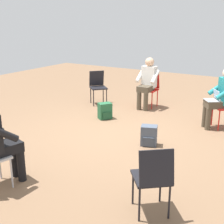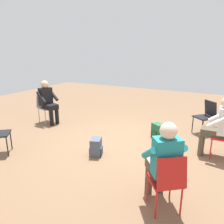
{
  "view_description": "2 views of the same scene",
  "coord_description": "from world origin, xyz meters",
  "px_view_note": "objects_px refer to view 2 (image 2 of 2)",
  "views": [
    {
      "loc": [
        4.88,
        2.87,
        2.18
      ],
      "look_at": [
        0.28,
        0.06,
        0.53
      ],
      "focal_mm": 50.0,
      "sensor_mm": 36.0,
      "label": 1
    },
    {
      "loc": [
        -2.0,
        4.21,
        2.1
      ],
      "look_at": [
        0.07,
        0.23,
        0.8
      ],
      "focal_mm": 35.0,
      "sensor_mm": 36.0,
      "label": 2
    }
  ],
  "objects_px": {
    "person_in_white": "(219,124)",
    "backpack_by_empty_chair": "(96,148)",
    "chair_southwest": "(206,115)",
    "person_with_laptop": "(163,159)",
    "backpack_near_laptop_user": "(158,132)",
    "person_in_black": "(48,100)",
    "chair_northwest": "(167,179)",
    "chair_east": "(45,105)"
  },
  "relations": [
    {
      "from": "chair_east",
      "to": "chair_northwest",
      "type": "bearing_deg",
      "value": 76.31
    },
    {
      "from": "person_with_laptop",
      "to": "person_in_black",
      "type": "distance_m",
      "value": 4.32
    },
    {
      "from": "person_in_white",
      "to": "backpack_near_laptop_user",
      "type": "distance_m",
      "value": 1.46
    },
    {
      "from": "person_with_laptop",
      "to": "person_in_black",
      "type": "height_order",
      "value": "same"
    },
    {
      "from": "person_with_laptop",
      "to": "person_in_white",
      "type": "bearing_deg",
      "value": 35.94
    },
    {
      "from": "chair_northwest",
      "to": "chair_southwest",
      "type": "relative_size",
      "value": 1.0
    },
    {
      "from": "person_with_laptop",
      "to": "backpack_near_laptop_user",
      "type": "xyz_separation_m",
      "value": [
        0.71,
        -2.31,
        -0.53
      ]
    },
    {
      "from": "person_with_laptop",
      "to": "chair_southwest",
      "type": "bearing_deg",
      "value": 48.21
    },
    {
      "from": "chair_east",
      "to": "person_in_white",
      "type": "distance_m",
      "value": 4.62
    },
    {
      "from": "chair_northwest",
      "to": "backpack_near_laptop_user",
      "type": "relative_size",
      "value": 2.36
    },
    {
      "from": "person_in_black",
      "to": "backpack_near_laptop_user",
      "type": "height_order",
      "value": "person_in_black"
    },
    {
      "from": "chair_east",
      "to": "chair_southwest",
      "type": "height_order",
      "value": "same"
    },
    {
      "from": "chair_northwest",
      "to": "backpack_near_laptop_user",
      "type": "distance_m",
      "value": 2.6
    },
    {
      "from": "person_in_white",
      "to": "chair_southwest",
      "type": "bearing_deg",
      "value": 12.89
    },
    {
      "from": "person_with_laptop",
      "to": "backpack_by_empty_chair",
      "type": "bearing_deg",
      "value": 115.31
    },
    {
      "from": "chair_northwest",
      "to": "person_with_laptop",
      "type": "height_order",
      "value": "person_with_laptop"
    },
    {
      "from": "chair_east",
      "to": "person_in_black",
      "type": "relative_size",
      "value": 0.69
    },
    {
      "from": "person_with_laptop",
      "to": "person_in_black",
      "type": "relative_size",
      "value": 1.0
    },
    {
      "from": "chair_northwest",
      "to": "person_in_white",
      "type": "height_order",
      "value": "person_in_white"
    },
    {
      "from": "chair_east",
      "to": "backpack_near_laptop_user",
      "type": "xyz_separation_m",
      "value": [
        -3.32,
        -0.32,
        -0.34
      ]
    },
    {
      "from": "chair_southwest",
      "to": "chair_northwest",
      "type": "bearing_deg",
      "value": 129.37
    },
    {
      "from": "chair_east",
      "to": "backpack_by_empty_chair",
      "type": "distance_m",
      "value": 2.74
    },
    {
      "from": "chair_northwest",
      "to": "chair_southwest",
      "type": "height_order",
      "value": "same"
    },
    {
      "from": "chair_northwest",
      "to": "backpack_near_laptop_user",
      "type": "height_order",
      "value": "chair_northwest"
    },
    {
      "from": "chair_northwest",
      "to": "chair_southwest",
      "type": "xyz_separation_m",
      "value": [
        -0.18,
        -3.3,
        0.0
      ]
    },
    {
      "from": "person_in_black",
      "to": "backpack_by_empty_chair",
      "type": "distance_m",
      "value": 2.61
    },
    {
      "from": "backpack_near_laptop_user",
      "to": "backpack_by_empty_chair",
      "type": "relative_size",
      "value": 1.0
    },
    {
      "from": "person_with_laptop",
      "to": "chair_east",
      "type": "bearing_deg",
      "value": 117.01
    },
    {
      "from": "chair_east",
      "to": "person_in_black",
      "type": "xyz_separation_m",
      "value": [
        -0.16,
        0.04,
        0.2
      ]
    },
    {
      "from": "chair_east",
      "to": "chair_southwest",
      "type": "xyz_separation_m",
      "value": [
        -4.3,
        -1.17,
        0.0
      ]
    },
    {
      "from": "backpack_by_empty_chair",
      "to": "backpack_near_laptop_user",
      "type": "bearing_deg",
      "value": -120.23
    },
    {
      "from": "backpack_near_laptop_user",
      "to": "person_in_black",
      "type": "bearing_deg",
      "value": 6.52
    },
    {
      "from": "person_in_white",
      "to": "backpack_by_empty_chair",
      "type": "bearing_deg",
      "value": 115.29
    },
    {
      "from": "person_in_black",
      "to": "person_in_white",
      "type": "height_order",
      "value": "same"
    },
    {
      "from": "chair_east",
      "to": "person_in_white",
      "type": "height_order",
      "value": "person_in_white"
    },
    {
      "from": "person_with_laptop",
      "to": "person_in_black",
      "type": "xyz_separation_m",
      "value": [
        3.86,
        -1.95,
        0.0
      ]
    },
    {
      "from": "chair_northwest",
      "to": "person_in_black",
      "type": "height_order",
      "value": "person_in_black"
    },
    {
      "from": "chair_northwest",
      "to": "chair_east",
      "type": "bearing_deg",
      "value": 116.06
    },
    {
      "from": "chair_east",
      "to": "backpack_near_laptop_user",
      "type": "height_order",
      "value": "chair_east"
    },
    {
      "from": "chair_northwest",
      "to": "person_with_laptop",
      "type": "distance_m",
      "value": 0.26
    },
    {
      "from": "chair_southwest",
      "to": "backpack_by_empty_chair",
      "type": "distance_m",
      "value": 2.99
    },
    {
      "from": "person_in_black",
      "to": "chair_northwest",
      "type": "bearing_deg",
      "value": 75.8
    }
  ]
}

